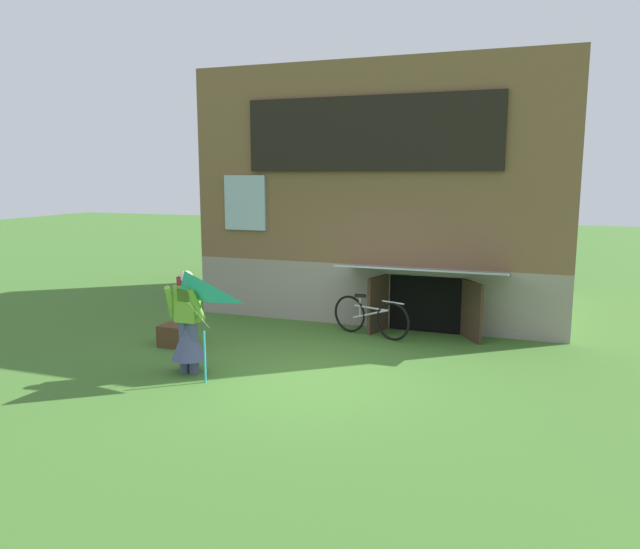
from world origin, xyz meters
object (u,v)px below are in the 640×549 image
Objects in this scene: person at (188,331)px; kite at (186,299)px; wooden_crate at (177,335)px; bicycle_silver at (370,317)px.

person reaches higher than kite.
wooden_crate is at bearing 144.33° from person.
kite is 2.95× the size of wooden_crate.
kite is 3.93m from bicycle_silver.
person is 0.85m from kite.
kite reaches higher than bicycle_silver.
person is at bearing -50.07° from wooden_crate.
person reaches higher than wooden_crate.
kite is (0.32, -0.52, 0.60)m from person.
kite is 2.38m from wooden_crate.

